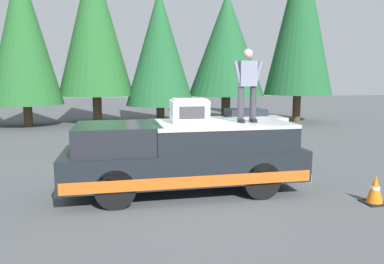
% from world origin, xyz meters
% --- Properties ---
extents(ground_plane, '(90.00, 90.00, 0.00)m').
position_xyz_m(ground_plane, '(0.00, 0.00, 0.00)').
color(ground_plane, '#4C4F51').
extents(pickup_truck, '(2.01, 5.54, 1.65)m').
position_xyz_m(pickup_truck, '(0.22, 0.09, 0.87)').
color(pickup_truck, black).
rests_on(pickup_truck, ground).
extents(compressor_unit, '(0.65, 0.84, 0.56)m').
position_xyz_m(compressor_unit, '(0.23, -0.04, 1.93)').
color(compressor_unit, silver).
rests_on(compressor_unit, pickup_truck).
extents(person_on_truck_bed, '(0.29, 0.72, 1.69)m').
position_xyz_m(person_on_truck_bed, '(0.02, -1.37, 2.55)').
color(person_on_truck_bed, '#333338').
rests_on(person_on_truck_bed, pickup_truck).
extents(parked_car_silver, '(1.64, 4.10, 1.16)m').
position_xyz_m(parked_car_silver, '(9.33, -4.69, 0.58)').
color(parked_car_silver, silver).
rests_on(parked_car_silver, ground).
extents(traffic_cone, '(0.47, 0.47, 0.62)m').
position_xyz_m(traffic_cone, '(-1.45, -3.78, 0.29)').
color(traffic_cone, black).
rests_on(traffic_cone, ground).
extents(conifer_far_left, '(4.09, 4.09, 10.99)m').
position_xyz_m(conifer_far_left, '(12.88, -9.41, 6.32)').
color(conifer_far_left, '#4C3826').
rests_on(conifer_far_left, ground).
extents(conifer_left, '(4.78, 4.78, 7.98)m').
position_xyz_m(conifer_left, '(14.30, -5.23, 4.78)').
color(conifer_left, '#4C3826').
rests_on(conifer_left, ground).
extents(conifer_center_left, '(4.11, 4.11, 7.92)m').
position_xyz_m(conifer_center_left, '(14.04, -1.00, 4.49)').
color(conifer_center_left, '#4C3826').
rests_on(conifer_center_left, ground).
extents(conifer_center_right, '(4.39, 4.39, 9.95)m').
position_xyz_m(conifer_center_right, '(14.65, 2.76, 5.79)').
color(conifer_center_right, '#4C3826').
rests_on(conifer_center_right, ground).
extents(conifer_right, '(3.90, 3.90, 8.89)m').
position_xyz_m(conifer_right, '(13.56, 6.46, 5.06)').
color(conifer_right, '#4C3826').
rests_on(conifer_right, ground).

